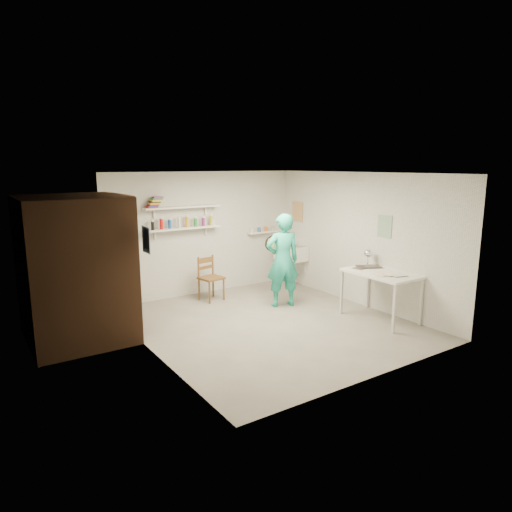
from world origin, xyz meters
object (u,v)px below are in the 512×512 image
belfast_sink (291,253)px  desk_lamp (368,253)px  wooden_chair (211,278)px  man (283,260)px  wall_clock (273,244)px  work_table (380,296)px

belfast_sink → desk_lamp: (0.09, -2.05, 0.32)m
wooden_chair → desk_lamp: size_ratio=5.70×
man → desk_lamp: (1.09, -1.01, 0.18)m
wooden_chair → wall_clock: bearing=-54.4°
belfast_sink → desk_lamp: size_ratio=3.99×
work_table → desk_lamp: bearing=67.6°
belfast_sink → wooden_chair: wooden_chair is taller
wooden_chair → belfast_sink: bearing=-9.8°
wall_clock → work_table: wall_clock is taller
wall_clock → work_table: 2.08m
wall_clock → desk_lamp: wall_clock is taller
man → wooden_chair: size_ratio=1.97×
belfast_sink → wall_clock: bearing=-142.0°
wall_clock → belfast_sink: bearing=54.6°
wooden_chair → work_table: (1.80, -2.52, -0.03)m
belfast_sink → wall_clock: (-1.07, -0.83, 0.43)m
man → work_table: 1.79m
belfast_sink → work_table: belfast_sink is taller
wall_clock → work_table: (0.96, -1.70, -0.72)m
work_table → desk_lamp: 0.81m
man → wall_clock: size_ratio=5.56×
man → wall_clock: 0.36m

